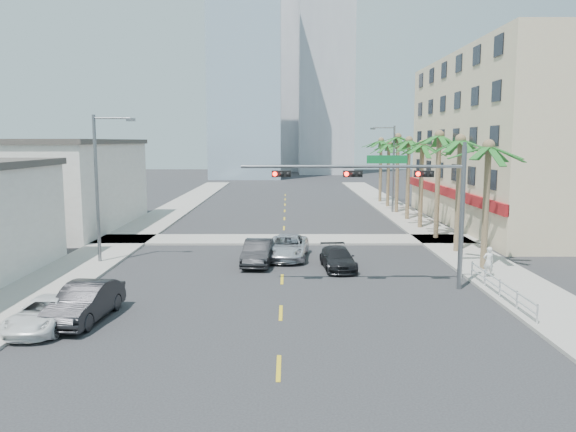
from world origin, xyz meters
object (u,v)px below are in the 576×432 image
Objects in this scene: car_lane_right at (338,258)px; traffic_signal_mast at (398,190)px; car_parked_mid at (85,302)px; pedestrian at (488,262)px; car_lane_left at (258,253)px; car_parked_far at (45,314)px; car_lane_center at (287,247)px.

traffic_signal_mast is at bearing -65.18° from car_lane_right.
car_parked_mid is (-13.94, -4.96, -4.28)m from traffic_signal_mast.
pedestrian is at bearing -21.93° from car_lane_right.
car_lane_left is (6.66, 10.63, -0.03)m from car_parked_mid.
car_lane_right is at bearing -9.76° from car_lane_left.
pedestrian is at bearing -12.27° from car_lane_left.
car_parked_far is 16.44m from car_lane_right.
car_lane_right is (-2.54, 4.54, -4.43)m from traffic_signal_mast.
traffic_signal_mast is 2.33× the size of car_parked_mid.
car_parked_mid is 12.55m from car_lane_left.
car_lane_left is at bearing -128.71° from car_lane_center.
pedestrian reaches higher than car_parked_mid.
car_parked_far is 2.67× the size of pedestrian.
car_lane_left is 1.05× the size of car_lane_right.
car_lane_center is at bearing 49.51° from car_lane_left.
traffic_signal_mast is 7.06m from pedestrian.
car_parked_far is 14.08m from car_lane_left.
traffic_signal_mast reaches higher than car_lane_center.
car_lane_center is (9.69, 13.49, 0.13)m from car_parked_far.
car_lane_left is (7.90, 11.65, 0.15)m from car_parked_far.
car_lane_center is 1.22× the size of car_lane_right.
pedestrian is (12.67, -3.64, 0.22)m from car_lane_left.
traffic_signal_mast reaches higher than car_lane_left.
car_lane_center is at bearing 126.20° from traffic_signal_mast.
car_parked_mid is at bearing -118.57° from car_lane_center.
car_parked_mid is at bearing -160.42° from traffic_signal_mast.
car_parked_far is 0.82× the size of car_lane_center.
car_lane_left is 0.86× the size of car_lane_center.
traffic_signal_mast is 10.26m from car_lane_center.
car_lane_right is at bearing 45.53° from car_parked_mid.
car_lane_left is at bearing 56.61° from car_parked_far.
traffic_signal_mast is 2.43× the size of car_lane_left.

